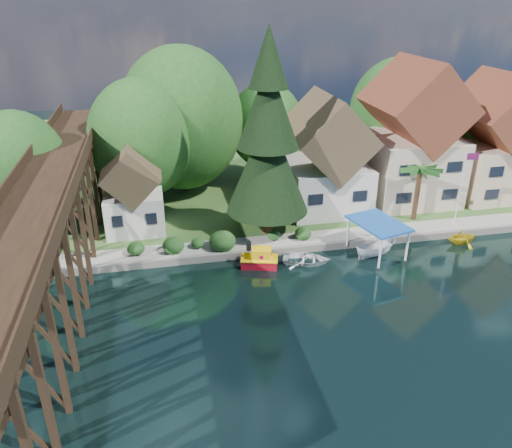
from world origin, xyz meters
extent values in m
plane|color=black|center=(0.00, 0.00, 0.00)|extent=(140.00, 140.00, 0.00)
cube|color=#284B1E|center=(0.00, 34.00, 0.25)|extent=(140.00, 52.00, 0.50)
cube|color=slate|center=(4.00, 8.00, 0.31)|extent=(60.00, 0.40, 0.62)
cube|color=gray|center=(6.00, 9.30, 0.53)|extent=(50.00, 2.60, 0.06)
cube|color=black|center=(-16.00, -9.60, 4.00)|extent=(4.00, 0.36, 8.00)
cube|color=black|center=(-16.00, -6.40, 4.00)|extent=(4.00, 0.36, 8.00)
cube|color=black|center=(-16.00, -3.20, 4.00)|extent=(4.00, 0.36, 8.00)
cube|color=black|center=(-16.00, 0.00, 4.00)|extent=(4.00, 0.36, 8.00)
cube|color=black|center=(-16.00, 3.20, 4.00)|extent=(4.00, 0.36, 8.00)
cube|color=black|center=(-16.00, 6.40, 4.00)|extent=(4.00, 0.36, 8.00)
cube|color=black|center=(-16.00, 9.60, 4.00)|extent=(4.00, 0.36, 8.00)
cube|color=black|center=(-16.00, 12.80, 4.00)|extent=(4.00, 0.36, 8.00)
cube|color=black|center=(-16.00, 16.00, 4.00)|extent=(4.00, 0.36, 8.00)
cube|color=black|center=(-16.00, 19.20, 4.00)|extent=(4.00, 0.36, 8.00)
cube|color=black|center=(-16.00, 22.40, 4.00)|extent=(4.00, 0.36, 8.00)
cube|color=black|center=(-16.00, 25.60, 4.00)|extent=(4.00, 0.36, 8.00)
cube|color=black|center=(-17.75, 6.00, 8.05)|extent=(0.35, 44.00, 0.35)
cube|color=black|center=(-14.25, 6.00, 8.05)|extent=(0.35, 44.00, 0.35)
cube|color=black|center=(-16.00, 6.00, 8.35)|extent=(4.00, 44.00, 0.30)
cube|color=black|center=(-18.00, 6.00, 8.90)|extent=(0.12, 44.00, 0.80)
cube|color=black|center=(-14.00, 6.00, 8.90)|extent=(0.12, 44.00, 0.80)
cube|color=silver|center=(7.00, 16.00, 2.75)|extent=(7.50, 8.00, 4.50)
cube|color=brown|center=(7.00, 16.00, 7.70)|extent=(7.64, 8.64, 7.64)
cube|color=black|center=(4.90, 11.96, 2.98)|extent=(1.35, 0.08, 1.00)
cube|color=black|center=(9.10, 11.96, 2.98)|extent=(1.35, 0.08, 1.00)
cube|color=beige|center=(16.00, 16.50, 3.75)|extent=(8.50, 8.50, 6.50)
cube|color=brown|center=(16.00, 16.50, 10.06)|extent=(8.65, 9.18, 8.65)
cube|color=black|center=(13.62, 12.21, 4.08)|extent=(1.53, 0.08, 1.00)
cube|color=black|center=(18.38, 12.21, 4.08)|extent=(1.53, 0.08, 1.00)
cube|color=beige|center=(25.00, 16.00, 3.25)|extent=(8.00, 8.00, 5.50)
cube|color=brown|center=(25.00, 16.00, 8.88)|extent=(8.15, 8.64, 8.15)
cube|color=black|center=(22.76, 11.96, 3.53)|extent=(1.44, 0.08, 1.00)
cube|color=silver|center=(-11.00, 14.50, 2.25)|extent=(5.00, 5.00, 3.50)
cube|color=brown|center=(-11.00, 14.50, 5.80)|extent=(5.09, 5.40, 5.09)
cube|color=black|center=(-12.40, 11.96, 2.43)|extent=(0.90, 0.08, 1.00)
cube|color=black|center=(-9.60, 11.96, 2.43)|extent=(0.90, 0.08, 1.00)
cylinder|color=#382314|center=(-10.00, 19.00, 2.75)|extent=(0.50, 0.50, 4.50)
ellipsoid|color=#224D1B|center=(-10.00, 19.00, 7.50)|extent=(4.40, 4.40, 5.06)
cylinder|color=#382314|center=(-6.00, 23.00, 2.98)|extent=(0.50, 0.50, 4.95)
ellipsoid|color=#224D1B|center=(-6.00, 23.00, 8.20)|extent=(5.00, 5.00, 5.75)
cylinder|color=#382314|center=(3.00, 24.00, 2.52)|extent=(0.50, 0.50, 4.05)
ellipsoid|color=#224D1B|center=(3.00, 24.00, 6.80)|extent=(4.00, 4.00, 4.60)
cylinder|color=#382314|center=(18.00, 24.00, 2.75)|extent=(0.50, 0.50, 4.50)
ellipsoid|color=#224D1B|center=(18.00, 24.00, 7.50)|extent=(4.60, 4.60, 5.29)
cylinder|color=#382314|center=(26.00, 20.00, 2.30)|extent=(0.50, 0.50, 3.60)
ellipsoid|color=#224D1B|center=(26.00, 20.00, 6.10)|extent=(3.80, 3.80, 4.37)
cylinder|color=#382314|center=(-20.00, 15.00, 2.52)|extent=(0.50, 0.50, 4.05)
ellipsoid|color=#224D1B|center=(-20.00, 15.00, 6.80)|extent=(4.00, 4.00, 4.60)
ellipsoid|color=#163D16|center=(-8.00, 9.20, 1.27)|extent=(1.98, 1.98, 1.53)
ellipsoid|color=#163D16|center=(-6.00, 9.50, 1.09)|extent=(1.54, 1.54, 1.19)
ellipsoid|color=#163D16|center=(-4.00, 9.00, 1.35)|extent=(2.20, 2.20, 1.70)
ellipsoid|color=#163D16|center=(-11.00, 9.40, 1.18)|extent=(1.76, 1.76, 1.36)
ellipsoid|color=#163D16|center=(0.50, 9.60, 1.09)|extent=(1.54, 1.54, 1.19)
ellipsoid|color=#163D16|center=(3.00, 9.30, 1.18)|extent=(1.76, 1.76, 1.36)
cylinder|color=#382314|center=(0.32, 11.44, 2.09)|extent=(0.96, 0.96, 3.19)
cone|color=black|center=(0.32, 11.44, 6.87)|extent=(7.01, 7.01, 8.50)
cone|color=black|center=(0.32, 11.44, 11.65)|extent=(5.10, 5.10, 6.90)
cone|color=black|center=(0.32, 11.44, 15.37)|extent=(3.19, 3.19, 4.78)
cylinder|color=#382314|center=(14.40, 11.35, 2.82)|extent=(0.46, 0.46, 4.64)
ellipsoid|color=#1C4717|center=(14.40, 11.35, 5.35)|extent=(4.70, 4.70, 1.05)
cylinder|color=white|center=(17.21, 9.12, 3.98)|extent=(0.10, 0.10, 6.96)
cube|color=#AE0C1A|center=(17.75, 9.04, 7.07)|extent=(0.99, 0.19, 0.60)
cube|color=#B30B1C|center=(-1.43, 6.43, 0.33)|extent=(3.10, 2.18, 0.75)
cube|color=yellow|center=(-1.43, 6.43, 0.73)|extent=(3.21, 2.30, 0.09)
cube|color=yellow|center=(-1.25, 6.38, 1.12)|extent=(1.74, 1.48, 0.93)
cylinder|color=black|center=(-2.24, 6.66, 1.73)|extent=(0.41, 0.41, 0.65)
cylinder|color=#950B45|center=(-1.40, 5.83, 1.12)|extent=(0.34, 0.16, 0.34)
cylinder|color=#950B45|center=(-1.10, 6.94, 1.12)|extent=(0.34, 0.16, 0.34)
cylinder|color=#950B45|center=(-0.53, 6.19, 1.12)|extent=(0.16, 0.34, 0.34)
imported|color=silver|center=(2.38, 6.20, 0.40)|extent=(4.47, 3.76, 0.79)
imported|color=white|center=(8.28, 6.12, 0.75)|extent=(4.10, 2.37, 1.49)
cube|color=#1B56B1|center=(8.28, 6.12, 2.99)|extent=(4.38, 5.46, 0.18)
cylinder|color=white|center=(10.11, 4.43, 1.64)|extent=(0.18, 0.18, 2.69)
cylinder|color=white|center=(9.06, 8.49, 1.64)|extent=(0.18, 0.18, 2.69)
cylinder|color=white|center=(7.50, 3.76, 1.64)|extent=(0.18, 0.18, 2.69)
cylinder|color=white|center=(6.46, 7.81, 1.64)|extent=(0.18, 0.18, 2.69)
imported|color=gold|center=(16.58, 6.73, 0.73)|extent=(2.88, 2.52, 1.46)
camera|label=1|loc=(-8.67, -27.37, 19.92)|focal=35.00mm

